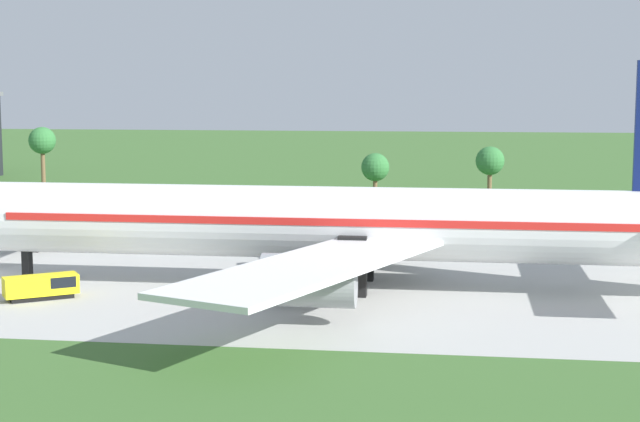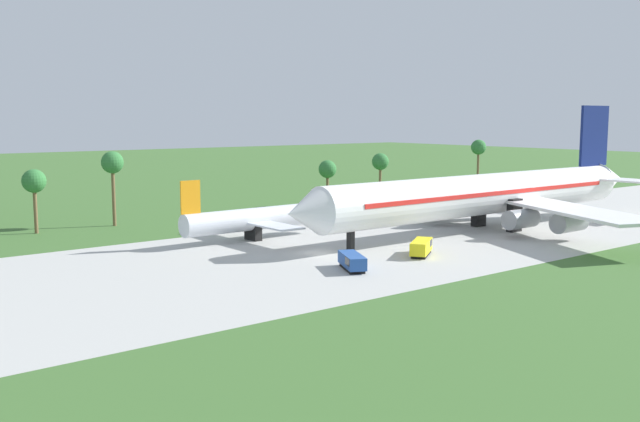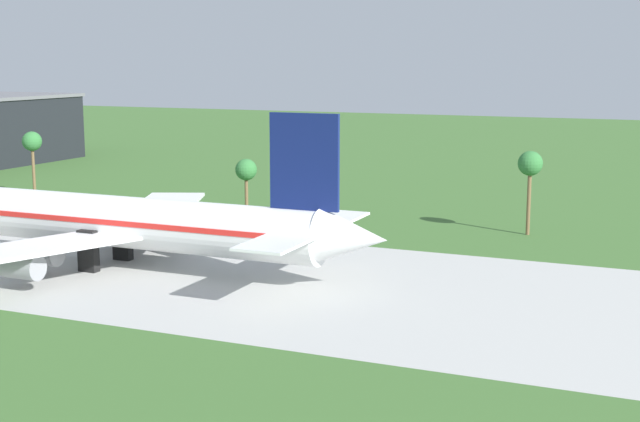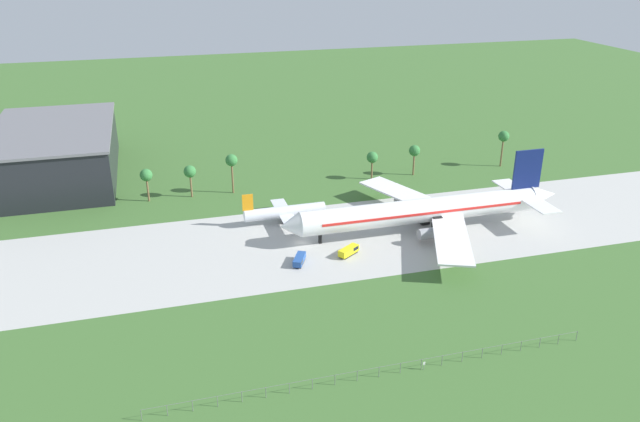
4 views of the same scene
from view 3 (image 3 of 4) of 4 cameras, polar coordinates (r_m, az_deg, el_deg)
The scene contains 2 objects.
jet_airliner at distance 114.28m, azimuth -14.20°, elevation -0.56°, with size 77.50×59.36×19.66m.
palm_tree_row at distance 157.19m, azimuth -10.65°, elevation 3.39°, with size 119.47×3.60×12.32m.
Camera 3 is at (102.10, -90.35, 25.70)m, focal length 50.00 mm.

